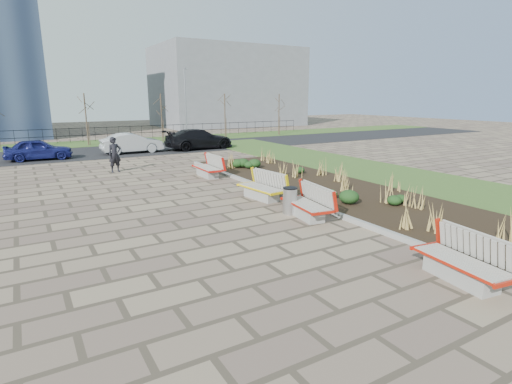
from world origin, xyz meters
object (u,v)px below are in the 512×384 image
bench_b (306,202)px  litter_bin (290,201)px  car_blue (39,149)px  bench_c (261,186)px  bench_d (207,166)px  bench_a (462,259)px  car_silver (132,143)px  pedestrian (115,155)px  car_black (199,139)px  lamp_east (186,105)px

bench_b → litter_bin: bench_b is taller
litter_bin → car_blue: (-6.51, 17.13, 0.22)m
bench_b → bench_c: size_ratio=1.00×
bench_c → bench_d: 5.01m
litter_bin → bench_a: bearing=-88.0°
bench_a → litter_bin: size_ratio=2.40×
bench_b → bench_d: 7.76m
bench_a → car_silver: car_silver is taller
bench_a → bench_b: (0.00, 5.27, 0.00)m
bench_c → car_silver: (-1.06, 15.24, 0.19)m
bench_c → car_silver: bearing=87.2°
pedestrian → car_blue: (-3.17, 6.47, -0.24)m
bench_b → car_black: car_black is taller
litter_bin → lamp_east: 23.72m
bench_d → car_blue: (-6.72, 9.94, 0.16)m
car_black → bench_a: bearing=168.8°
car_silver → lamp_east: bearing=-48.3°
bench_d → bench_c: bearing=-89.1°
bench_c → lamp_east: bearing=69.8°
bench_b → lamp_east: 24.23m
bench_c → car_silver: 15.28m
car_blue → pedestrian: bearing=-150.9°
litter_bin → car_silver: car_silver is taller
lamp_east → bench_a: bearing=-99.8°
bench_c → bench_a: bearing=-96.7°
bench_d → pedestrian: 4.99m
bench_b → pedestrian: (-3.55, 11.24, 0.40)m
bench_b → bench_d: (0.00, 7.76, 0.00)m
bench_b → pedestrian: pedestrian is taller
bench_c → bench_d: bearing=83.3°
bench_c → car_blue: 16.40m
bench_a → litter_bin: (-0.21, 5.85, -0.06)m
pedestrian → lamp_east: 15.16m
bench_a → car_black: car_black is taller
bench_b → bench_d: bearing=97.9°
bench_d → car_black: 10.58m
car_silver → car_black: car_black is taller
car_black → lamp_east: size_ratio=0.84×
litter_bin → bench_b: bearing=-70.4°
car_blue → lamp_east: (11.72, 5.87, 2.38)m
car_black → bench_c: bearing=164.0°
car_silver → car_black: (4.78, -0.33, 0.06)m
car_blue → lamp_east: bearing=-60.4°
car_silver → bench_b: bearing=-177.6°
bench_a → car_silver: size_ratio=0.52×
bench_a → car_black: bearing=88.6°
litter_bin → car_silver: 17.44m
bench_c → car_blue: car_blue is taller
car_silver → lamp_east: (6.06, 5.58, 2.35)m
bench_b → bench_c: 2.75m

